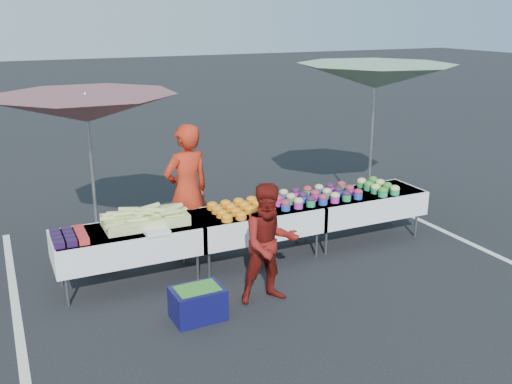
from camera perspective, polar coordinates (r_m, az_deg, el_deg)
name	(u,v)px	position (r m, az deg, el deg)	size (l,w,h in m)	color
ground	(256,259)	(8.20, 0.00, -6.68)	(80.00, 80.00, 0.00)	black
stripe_left	(15,305)	(7.56, -22.93, -10.36)	(0.10, 5.00, 0.00)	silver
stripe_right	(431,225)	(9.89, 17.06, -3.16)	(0.10, 5.00, 0.00)	silver
table_left	(128,241)	(7.45, -12.68, -4.82)	(1.86, 0.81, 0.75)	white
table_center	(256,220)	(7.98, 0.00, -2.86)	(1.86, 0.81, 0.75)	white
table_right	(363,203)	(8.85, 10.61, -1.10)	(1.86, 0.81, 0.75)	white
berry_punnets	(69,237)	(7.22, -18.19, -4.25)	(0.40, 0.54, 0.08)	black
corn_pile	(145,218)	(7.45, -11.00, -2.59)	(1.16, 0.57, 0.26)	#97B55D
plastic_bags	(157,231)	(7.17, -9.91, -3.89)	(0.30, 0.25, 0.05)	white
carrot_bowls	(240,208)	(7.80, -1.63, -1.66)	(0.75, 0.69, 0.11)	orange
potato_cups	(315,195)	(8.33, 5.93, -0.28)	(1.34, 0.58, 0.16)	#243FAB
bean_baskets	(378,186)	(8.92, 12.09, 0.57)	(0.36, 0.68, 0.15)	#228B52
vendor	(187,191)	(8.06, -6.91, 0.06)	(0.70, 0.46, 1.92)	#B22814
customer	(270,244)	(6.78, 1.40, -5.19)	(0.72, 0.56, 1.48)	maroon
umbrella_left	(87,110)	(7.64, -16.59, 7.91)	(3.10, 3.10, 2.40)	black
umbrella_right	(375,77)	(9.52, 11.86, 11.16)	(3.02, 3.02, 2.62)	black
storage_bin	(198,303)	(6.65, -5.84, -10.94)	(0.60, 0.44, 0.38)	#0D0D41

